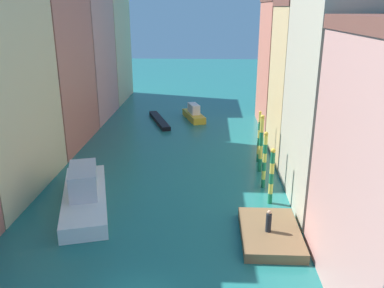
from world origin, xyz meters
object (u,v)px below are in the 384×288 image
object	(u,v)px
waterfront_dock	(270,233)
mooring_pole_3	(259,136)
person_on_dock	(269,222)
mooring_pole_2	(261,143)
mooring_pole_1	(265,160)
gondola_black	(159,120)
motorboat_0	(194,114)
mooring_pole_0	(272,176)
vaporetto_white	(84,193)

from	to	relation	value
waterfront_dock	mooring_pole_3	world-z (taller)	mooring_pole_3
person_on_dock	mooring_pole_2	world-z (taller)	mooring_pole_2
mooring_pole_1	gondola_black	bearing A→B (deg)	119.72
person_on_dock	gondola_black	xyz separation A→B (m)	(-10.30, 27.13, -1.07)
mooring_pole_1	motorboat_0	xyz separation A→B (m)	(-6.58, 20.89, -1.74)
mooring_pole_0	mooring_pole_3	world-z (taller)	mooring_pole_3
waterfront_dock	motorboat_0	world-z (taller)	motorboat_0
mooring_pole_0	motorboat_0	distance (m)	24.68
mooring_pole_0	vaporetto_white	bearing A→B (deg)	-175.84
gondola_black	mooring_pole_1	bearing A→B (deg)	-60.28
waterfront_dock	mooring_pole_1	size ratio (longest dim) A/B	1.19
person_on_dock	gondola_black	distance (m)	29.04
person_on_dock	vaporetto_white	xyz separation A→B (m)	(-12.99, 4.13, -0.33)
person_on_dock	mooring_pole_1	size ratio (longest dim) A/B	0.31
motorboat_0	mooring_pole_2	bearing A→B (deg)	-69.04
person_on_dock	mooring_pole_0	distance (m)	5.29
mooring_pole_1	vaporetto_white	world-z (taller)	mooring_pole_1
mooring_pole_0	vaporetto_white	xyz separation A→B (m)	(-13.83, -1.01, -1.26)
mooring_pole_1	vaporetto_white	size ratio (longest dim) A/B	0.44
waterfront_dock	mooring_pole_3	size ratio (longest dim) A/B	1.15
waterfront_dock	motorboat_0	size ratio (longest dim) A/B	0.98
vaporetto_white	gondola_black	size ratio (longest dim) A/B	1.33
mooring_pole_1	mooring_pole_0	bearing A→B (deg)	-86.24
waterfront_dock	mooring_pole_1	xyz separation A→B (m)	(0.46, 7.65, 2.13)
mooring_pole_3	mooring_pole_2	bearing A→B (deg)	-92.16
mooring_pole_2	motorboat_0	xyz separation A→B (m)	(-6.68, 17.45, -1.98)
waterfront_dock	mooring_pole_1	bearing A→B (deg)	86.56
motorboat_0	waterfront_dock	bearing A→B (deg)	-77.89
mooring_pole_2	gondola_black	size ratio (longest dim) A/B	0.65
mooring_pole_0	motorboat_0	world-z (taller)	mooring_pole_0
person_on_dock	mooring_pole_0	world-z (taller)	mooring_pole_0
mooring_pole_2	vaporetto_white	distance (m)	15.63
mooring_pole_2	motorboat_0	size ratio (longest dim) A/B	0.90
gondola_black	mooring_pole_3	bearing A→B (deg)	-50.08
vaporetto_white	mooring_pole_3	bearing A→B (deg)	34.94
person_on_dock	mooring_pole_1	bearing A→B (deg)	85.25
vaporetto_white	motorboat_0	bearing A→B (deg)	74.03
mooring_pole_0	mooring_pole_2	size ratio (longest dim) A/B	0.83
mooring_pole_1	vaporetto_white	bearing A→B (deg)	-164.43
waterfront_dock	mooring_pole_2	world-z (taller)	mooring_pole_2
mooring_pole_1	vaporetto_white	xyz separation A→B (m)	(-13.65, -3.80, -1.46)
mooring_pole_2	mooring_pole_3	xyz separation A→B (m)	(0.09, 2.43, -0.16)
gondola_black	motorboat_0	size ratio (longest dim) A/B	1.39
waterfront_dock	motorboat_0	distance (m)	29.19
mooring_pole_1	gondola_black	distance (m)	22.22
vaporetto_white	waterfront_dock	bearing A→B (deg)	-16.28
mooring_pole_3	gondola_black	bearing A→B (deg)	129.92
mooring_pole_3	vaporetto_white	xyz separation A→B (m)	(-13.84, -9.67, -1.55)
motorboat_0	mooring_pole_0	bearing A→B (deg)	-74.06
waterfront_dock	gondola_black	bearing A→B (deg)	111.36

